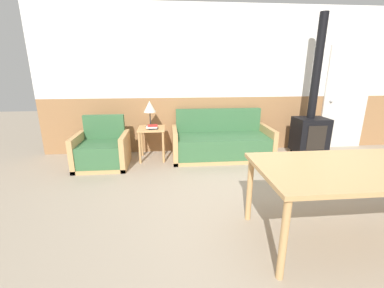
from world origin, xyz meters
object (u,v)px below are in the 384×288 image
object	(u,v)px
armchair	(102,151)
table_lamp	(150,108)
dining_table	(364,173)
wood_stove	(311,123)
side_table	(152,134)
couch	(221,144)

from	to	relation	value
armchair	table_lamp	bearing A→B (deg)	17.45
dining_table	wood_stove	world-z (taller)	wood_stove
side_table	wood_stove	size ratio (longest dim) A/B	0.23
couch	dining_table	size ratio (longest dim) A/B	0.92
dining_table	wood_stove	size ratio (longest dim) A/B	0.78
couch	side_table	distance (m)	1.28
table_lamp	dining_table	bearing A→B (deg)	-50.99
couch	armchair	world-z (taller)	couch
side_table	table_lamp	world-z (taller)	table_lamp
armchair	dining_table	distance (m)	3.64
armchair	wood_stove	world-z (taller)	wood_stove
dining_table	armchair	bearing A→B (deg)	142.39
couch	side_table	xyz separation A→B (m)	(-1.26, 0.01, 0.21)
table_lamp	dining_table	xyz separation A→B (m)	(2.07, -2.56, -0.24)
couch	armchair	distance (m)	2.09
couch	side_table	size ratio (longest dim) A/B	3.07
couch	table_lamp	world-z (taller)	table_lamp
table_lamp	armchair	bearing A→B (deg)	-156.20
wood_stove	side_table	bearing A→B (deg)	178.02
side_table	dining_table	size ratio (longest dim) A/B	0.30
couch	wood_stove	xyz separation A→B (m)	(1.64, -0.09, 0.37)
armchair	wood_stove	bearing A→B (deg)	-3.75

